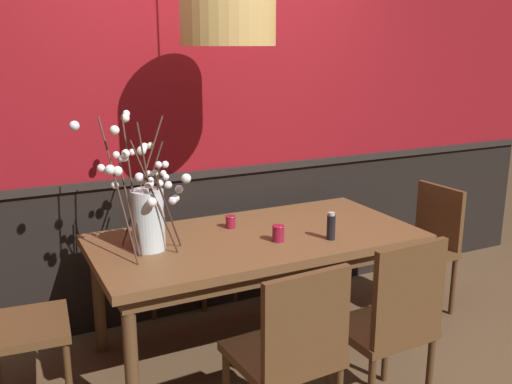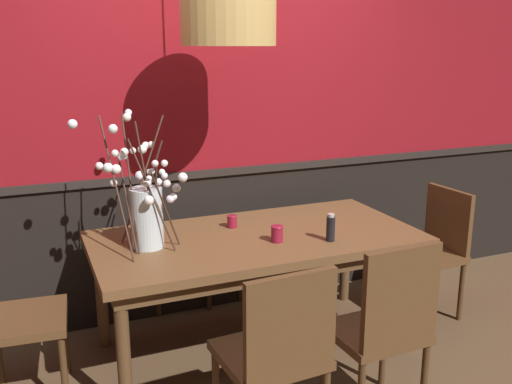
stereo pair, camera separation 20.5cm
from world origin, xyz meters
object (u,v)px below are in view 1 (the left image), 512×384
Objects in this scene: candle_holder_nearer_edge at (231,222)px; chair_head_east_end at (427,241)px; dining_table at (256,248)px; chair_head_west_end at (9,317)px; candle_holder_nearer_center at (278,233)px; vase_with_blossoms at (147,213)px; chair_far_side_right at (243,221)px; condiment_bottle at (331,227)px; chair_near_side_left at (291,349)px; chair_far_side_left at (169,237)px; pendant_lamp at (228,20)px; chair_near_side_right at (392,320)px.

chair_head_east_end is at bearing -8.62° from candle_holder_nearer_edge.
chair_head_west_end is (-1.39, -0.01, -0.14)m from dining_table.
vase_with_blossoms is at bearing 164.08° from candle_holder_nearer_center.
candle_holder_nearer_center reaches higher than dining_table.
chair_far_side_right is 5.87× the size of condiment_bottle.
chair_near_side_left is 1.81m from chair_far_side_left.
chair_head_west_end is (-1.73, -0.92, 0.00)m from chair_far_side_right.
chair_head_east_end is 0.77× the size of pendant_lamp.
chair_near_side_right is 1.80m from pendant_lamp.
vase_with_blossoms is (-0.36, 0.96, 0.43)m from chair_near_side_left.
candle_holder_nearer_center is (-0.24, 0.74, 0.26)m from chair_near_side_right.
pendant_lamp is (-0.05, -0.11, 1.19)m from candle_holder_nearer_edge.
chair_far_side_left reaches higher than dining_table.
chair_head_east_end is (1.60, -0.92, 0.01)m from chair_far_side_left.
chair_far_side_left is (-0.57, 1.79, -0.03)m from chair_near_side_right.
candle_holder_nearer_edge is (-1.42, 0.21, 0.28)m from chair_head_east_end.
chair_far_side_left is 1.14m from candle_holder_nearer_center.
vase_with_blossoms reaches higher than chair_head_east_end.
chair_far_side_right is 1.74m from pendant_lamp.
condiment_bottle is at bearing -89.14° from chair_far_side_right.
chair_far_side_right reaches higher than dining_table.
chair_head_east_end is 9.32× the size of candle_holder_nearer_center.
chair_head_west_end is 1.43m from chair_near_side_left.
condiment_bottle reaches higher than dining_table.
vase_with_blossoms is 9.61× the size of candle_holder_nearer_edge.
chair_head_west_end is 5.75× the size of condiment_bottle.
dining_table is at bearing 72.96° from chair_near_side_left.
chair_head_west_end reaches higher than candle_holder_nearer_center.
chair_head_east_end reaches higher than chair_far_side_left.
condiment_bottle is (0.44, -0.46, 0.04)m from candle_holder_nearer_edge.
condiment_bottle reaches higher than chair_far_side_left.
pendant_lamp reaches higher than condiment_bottle.
candle_holder_nearer_edge is at bearing 79.77° from chair_near_side_left.
chair_far_side_left is 5.42× the size of condiment_bottle.
chair_far_side_right is 0.60m from chair_far_side_left.
candle_holder_nearer_center reaches higher than candle_holder_nearer_edge.
pendant_lamp reaches higher than chair_far_side_right.
pendant_lamp reaches higher than chair_near_side_right.
chair_far_side_right is 0.83× the size of pendant_lamp.
vase_with_blossoms is (-0.98, -0.87, 0.43)m from chair_far_side_right.
pendant_lamp reaches higher than chair_far_side_left.
chair_head_west_end reaches higher than dining_table.
pendant_lamp is at bearing 3.93° from vase_with_blossoms.
pendant_lamp is at bearing 4.01° from chair_head_west_end.
chair_near_side_left is 0.59m from chair_near_side_right.
candle_holder_nearer_edge is at bearing -75.65° from chair_far_side_left.
candle_holder_nearer_center is (-1.27, -0.13, 0.29)m from chair_head_east_end.
chair_head_east_end is at bearing -29.88° from chair_far_side_left.
chair_far_side_left is 1.19× the size of vase_with_blossoms.
chair_near_side_left is at bearing -69.27° from vase_with_blossoms.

